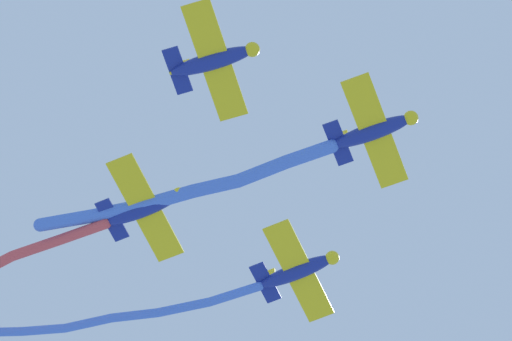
{
  "coord_description": "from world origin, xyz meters",
  "views": [
    {
      "loc": [
        5.4,
        -28.77,
        4.45
      ],
      "look_at": [
        1.22,
        4.16,
        72.29
      ],
      "focal_mm": 82.68,
      "sensor_mm": 36.0,
      "label": 1
    }
  ],
  "objects": [
    {
      "name": "smoke_trail_left_wing",
      "position": [
        -11.52,
        14.16,
        72.61
      ],
      "size": [
        24.47,
        2.93,
        2.03
      ],
      "color": "#4C75DB"
    },
    {
      "name": "airplane_right_wing",
      "position": [
        -0.41,
        -3.48,
        72.68
      ],
      "size": [
        6.1,
        8.08,
        1.99
      ],
      "rotation": [
        0.0,
        0.0,
        6.11
      ],
      "color": "navy"
    },
    {
      "name": "smoke_trail_lead",
      "position": [
        -3.52,
        5.08,
        72.31
      ],
      "size": [
        20.59,
        4.39,
        1.55
      ],
      "color": "#4C75DB"
    },
    {
      "name": "airplane_left_wing",
      "position": [
        3.1,
        11.75,
        71.98
      ],
      "size": [
        6.18,
        8.07,
        1.99
      ],
      "rotation": [
        0.0,
        0.0,
        5.99
      ],
      "color": "navy"
    },
    {
      "name": "airplane_lead",
      "position": [
        8.97,
        2.38,
        72.38
      ],
      "size": [
        6.16,
        8.09,
        1.99
      ],
      "rotation": [
        0.0,
        0.0,
        6.04
      ],
      "color": "navy"
    },
    {
      "name": "airplane_slot",
      "position": [
        -6.28,
        5.88,
        72.18
      ],
      "size": [
        6.18,
        8.08,
        1.99
      ],
      "rotation": [
        0.0,
        0.0,
        6.0
      ],
      "color": "navy"
    }
  ]
}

